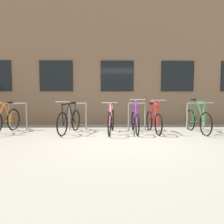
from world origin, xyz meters
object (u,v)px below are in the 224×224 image
object	(u,v)px
bicycle_pink	(111,120)
bicycle_purple	(135,120)
bicycle_red	(154,121)
bicycle_black	(70,120)
bicycle_orange	(5,120)
bicycle_green	(197,120)

from	to	relation	value
bicycle_pink	bicycle_purple	distance (m)	0.74
bicycle_red	bicycle_black	bearing A→B (deg)	179.84
bicycle_orange	bicycle_red	size ratio (longest dim) A/B	1.03
bicycle_green	bicycle_pink	bearing A→B (deg)	178.78
bicycle_orange	bicycle_black	size ratio (longest dim) A/B	1.00
bicycle_pink	bicycle_purple	size ratio (longest dim) A/B	1.05
bicycle_green	bicycle_pink	xyz separation A→B (m)	(-2.66, 0.06, -0.00)
bicycle_green	bicycle_purple	bearing A→B (deg)	177.42
bicycle_red	bicycle_black	size ratio (longest dim) A/B	0.97
bicycle_black	bicycle_orange	bearing A→B (deg)	176.11
bicycle_green	bicycle_orange	size ratio (longest dim) A/B	1.02
bicycle_green	bicycle_red	bearing A→B (deg)	176.55
bicycle_red	bicycle_purple	xyz separation A→B (m)	(-0.58, 0.01, 0.01)
bicycle_black	bicycle_purple	size ratio (longest dim) A/B	0.98
bicycle_green	bicycle_black	bearing A→B (deg)	178.72
bicycle_orange	bicycle_black	xyz separation A→B (m)	(2.05, -0.14, -0.01)
bicycle_red	bicycle_purple	distance (m)	0.58
bicycle_green	bicycle_purple	size ratio (longest dim) A/B	1.00
bicycle_green	bicycle_red	world-z (taller)	bicycle_green
bicycle_purple	bicycle_pink	bearing A→B (deg)	-177.71
bicycle_green	bicycle_purple	xyz separation A→B (m)	(-1.92, 0.09, -0.01)
bicycle_pink	bicycle_black	bearing A→B (deg)	178.60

